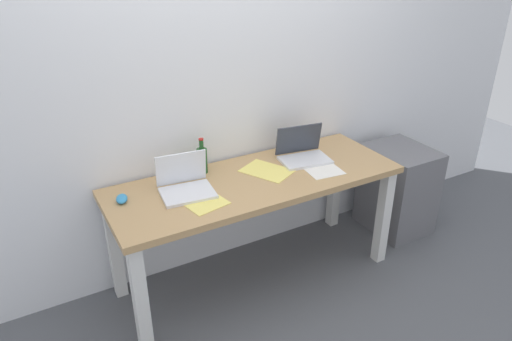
{
  "coord_description": "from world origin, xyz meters",
  "views": [
    {
      "loc": [
        -1.22,
        -2.18,
        2.01
      ],
      "look_at": [
        0.0,
        0.0,
        0.77
      ],
      "focal_mm": 33.15,
      "sensor_mm": 36.0,
      "label": 1
    }
  ],
  "objects": [
    {
      "name": "ground_plane",
      "position": [
        0.0,
        0.0,
        0.0
      ],
      "size": [
        8.0,
        8.0,
        0.0
      ],
      "primitive_type": "plane",
      "color": "#515459"
    },
    {
      "name": "back_wall",
      "position": [
        0.0,
        0.38,
        1.3
      ],
      "size": [
        5.2,
        0.08,
        2.6
      ],
      "primitive_type": "cube",
      "color": "white",
      "rests_on": "ground"
    },
    {
      "name": "desk",
      "position": [
        0.0,
        0.0,
        0.62
      ],
      "size": [
        1.77,
        0.64,
        0.72
      ],
      "color": "tan",
      "rests_on": "ground"
    },
    {
      "name": "laptop_left",
      "position": [
        -0.43,
        0.05,
        0.77
      ],
      "size": [
        0.31,
        0.27,
        0.21
      ],
      "color": "silver",
      "rests_on": "desk"
    },
    {
      "name": "laptop_right",
      "position": [
        0.39,
        0.08,
        0.77
      ],
      "size": [
        0.34,
        0.27,
        0.21
      ],
      "color": "silver",
      "rests_on": "desk"
    },
    {
      "name": "beer_bottle",
      "position": [
        -0.24,
        0.23,
        0.81
      ],
      "size": [
        0.06,
        0.06,
        0.22
      ],
      "color": "#1E5123",
      "rests_on": "desk"
    },
    {
      "name": "computer_mouse",
      "position": [
        -0.77,
        0.11,
        0.74
      ],
      "size": [
        0.09,
        0.11,
        0.03
      ],
      "primitive_type": "ellipsoid",
      "rotation": [
        0.0,
        0.0,
        -0.29
      ],
      "color": "#338CC6",
      "rests_on": "desk"
    },
    {
      "name": "paper_sheet_near_back",
      "position": [
        0.1,
        0.05,
        0.73
      ],
      "size": [
        0.32,
        0.36,
        0.0
      ],
      "primitive_type": "cube",
      "rotation": [
        0.0,
        0.0,
        0.48
      ],
      "color": "#F4E06B",
      "rests_on": "desk"
    },
    {
      "name": "paper_sheet_front_left",
      "position": [
        -0.39,
        -0.07,
        0.73
      ],
      "size": [
        0.26,
        0.33,
        0.0
      ],
      "primitive_type": "cube",
      "rotation": [
        0.0,
        0.0,
        0.2
      ],
      "color": "#F4E06B",
      "rests_on": "desk"
    },
    {
      "name": "paper_sheet_front_right",
      "position": [
        0.42,
        -0.07,
        0.73
      ],
      "size": [
        0.24,
        0.32,
        0.0
      ],
      "primitive_type": "cube",
      "rotation": [
        0.0,
        0.0,
        -0.11
      ],
      "color": "white",
      "rests_on": "desk"
    },
    {
      "name": "filing_cabinet",
      "position": [
        1.22,
        0.01,
        0.32
      ],
      "size": [
        0.4,
        0.48,
        0.64
      ],
      "primitive_type": "cube",
      "color": "slate",
      "rests_on": "ground"
    }
  ]
}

